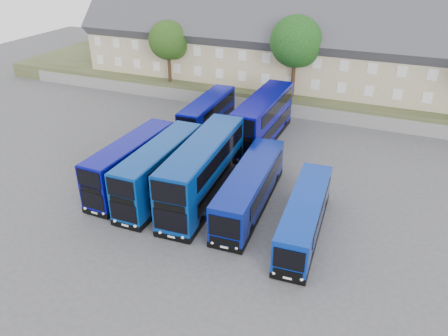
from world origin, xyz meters
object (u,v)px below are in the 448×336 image
dd_front_mid (161,171)px  dd_front_left (132,165)px  tree_west (169,42)px  coach_east_a (250,189)px  tree_mid (297,43)px

dd_front_mid → dd_front_left: bearing=175.0°
dd_front_left → tree_west: size_ratio=1.36×
dd_front_mid → coach_east_a: size_ratio=0.90×
dd_front_left → tree_west: tree_west is taller
dd_front_left → tree_mid: tree_mid is taller
dd_front_left → tree_west: bearing=112.6°
coach_east_a → tree_west: bearing=127.9°
dd_front_mid → tree_mid: (4.95, 22.52, 5.96)m
tree_mid → dd_front_left: bearing=-109.3°
dd_front_left → tree_west: 23.83m
dd_front_mid → tree_west: 25.13m
dd_front_left → dd_front_mid: size_ratio=0.96×
coach_east_a → tree_mid: 22.61m
tree_west → coach_east_a: bearing=-49.0°
dd_front_left → coach_east_a: dd_front_left is taller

